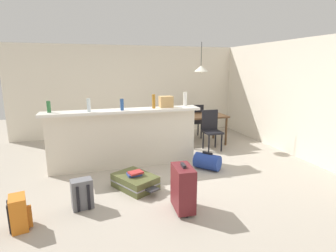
{
  "coord_description": "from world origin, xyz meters",
  "views": [
    {
      "loc": [
        -1.29,
        -4.58,
        1.93
      ],
      "look_at": [
        0.25,
        0.48,
        0.75
      ],
      "focal_mm": 28.65,
      "sensor_mm": 36.0,
      "label": 1
    }
  ],
  "objects_px": {
    "book_stack": "(135,173)",
    "dining_table": "(203,118)",
    "grocery_bag": "(166,102)",
    "pendant_lamp": "(201,69)",
    "backpack_orange": "(19,213)",
    "suitcase_flat_olive": "(135,182)",
    "dining_chair_far_side": "(195,120)",
    "bottle_green": "(49,107)",
    "bottle_blue": "(122,105)",
    "backpack_grey": "(82,194)",
    "duffel_bag_blue": "(207,161)",
    "bottle_clear": "(89,105)",
    "dining_chair_near_partition": "(211,128)",
    "bottle_white": "(185,99)",
    "suitcase_upright_maroon": "(183,188)",
    "bottle_amber": "(154,101)"
  },
  "relations": [
    {
      "from": "backpack_orange",
      "to": "suitcase_flat_olive",
      "type": "bearing_deg",
      "value": 24.64
    },
    {
      "from": "bottle_clear",
      "to": "duffel_bag_blue",
      "type": "relative_size",
      "value": 0.43
    },
    {
      "from": "bottle_amber",
      "to": "dining_chair_near_partition",
      "type": "height_order",
      "value": "bottle_amber"
    },
    {
      "from": "bottle_green",
      "to": "dining_chair_far_side",
      "type": "height_order",
      "value": "bottle_green"
    },
    {
      "from": "dining_chair_far_side",
      "to": "duffel_bag_blue",
      "type": "distance_m",
      "value": 2.34
    },
    {
      "from": "bottle_clear",
      "to": "dining_table",
      "type": "distance_m",
      "value": 3.04
    },
    {
      "from": "dining_chair_near_partition",
      "to": "book_stack",
      "type": "height_order",
      "value": "dining_chair_near_partition"
    },
    {
      "from": "bottle_blue",
      "to": "backpack_orange",
      "type": "distance_m",
      "value": 2.43
    },
    {
      "from": "bottle_green",
      "to": "dining_table",
      "type": "xyz_separation_m",
      "value": [
        3.42,
        1.04,
        -0.59
      ]
    },
    {
      "from": "bottle_blue",
      "to": "backpack_grey",
      "type": "relative_size",
      "value": 0.5
    },
    {
      "from": "dining_table",
      "to": "pendant_lamp",
      "type": "height_order",
      "value": "pendant_lamp"
    },
    {
      "from": "bottle_clear",
      "to": "bottle_amber",
      "type": "distance_m",
      "value": 1.21
    },
    {
      "from": "dining_table",
      "to": "bottle_clear",
      "type": "bearing_deg",
      "value": -156.94
    },
    {
      "from": "backpack_grey",
      "to": "pendant_lamp",
      "type": "bearing_deg",
      "value": 41.26
    },
    {
      "from": "bottle_amber",
      "to": "bottle_white",
      "type": "height_order",
      "value": "bottle_white"
    },
    {
      "from": "duffel_bag_blue",
      "to": "bottle_clear",
      "type": "bearing_deg",
      "value": 166.6
    },
    {
      "from": "backpack_grey",
      "to": "duffel_bag_blue",
      "type": "bearing_deg",
      "value": 19.74
    },
    {
      "from": "suitcase_upright_maroon",
      "to": "backpack_orange",
      "type": "relative_size",
      "value": 1.6
    },
    {
      "from": "grocery_bag",
      "to": "backpack_orange",
      "type": "height_order",
      "value": "grocery_bag"
    },
    {
      "from": "bottle_green",
      "to": "bottle_clear",
      "type": "xyz_separation_m",
      "value": [
        0.67,
        -0.13,
        0.02
      ]
    },
    {
      "from": "book_stack",
      "to": "dining_chair_near_partition",
      "type": "bearing_deg",
      "value": 37.01
    },
    {
      "from": "book_stack",
      "to": "dining_table",
      "type": "bearing_deg",
      "value": 44.92
    },
    {
      "from": "bottle_white",
      "to": "backpack_orange",
      "type": "relative_size",
      "value": 0.68
    },
    {
      "from": "dining_table",
      "to": "backpack_orange",
      "type": "distance_m",
      "value": 4.6
    },
    {
      "from": "bottle_clear",
      "to": "backpack_grey",
      "type": "xyz_separation_m",
      "value": [
        -0.17,
        -1.32,
        -1.05
      ]
    },
    {
      "from": "dining_chair_near_partition",
      "to": "backpack_grey",
      "type": "distance_m",
      "value": 3.53
    },
    {
      "from": "dining_chair_near_partition",
      "to": "backpack_grey",
      "type": "height_order",
      "value": "dining_chair_near_partition"
    },
    {
      "from": "bottle_white",
      "to": "book_stack",
      "type": "xyz_separation_m",
      "value": [
        -1.25,
        -1.1,
        -1.03
      ]
    },
    {
      "from": "dining_chair_far_side",
      "to": "bottle_blue",
      "type": "bearing_deg",
      "value": -141.86
    },
    {
      "from": "dining_chair_far_side",
      "to": "backpack_orange",
      "type": "relative_size",
      "value": 2.21
    },
    {
      "from": "bottle_amber",
      "to": "bottle_white",
      "type": "distance_m",
      "value": 0.69
    },
    {
      "from": "grocery_bag",
      "to": "dining_table",
      "type": "distance_m",
      "value": 1.75
    },
    {
      "from": "bottle_green",
      "to": "suitcase_flat_olive",
      "type": "distance_m",
      "value": 2.03
    },
    {
      "from": "bottle_green",
      "to": "book_stack",
      "type": "relative_size",
      "value": 0.76
    },
    {
      "from": "bottle_clear",
      "to": "dining_chair_far_side",
      "type": "bearing_deg",
      "value": 31.72
    },
    {
      "from": "bottle_white",
      "to": "pendant_lamp",
      "type": "height_order",
      "value": "pendant_lamp"
    },
    {
      "from": "bottle_amber",
      "to": "duffel_bag_blue",
      "type": "distance_m",
      "value": 1.55
    },
    {
      "from": "dining_chair_near_partition",
      "to": "bottle_blue",
      "type": "bearing_deg",
      "value": -163.11
    },
    {
      "from": "bottle_clear",
      "to": "pendant_lamp",
      "type": "relative_size",
      "value": 0.33
    },
    {
      "from": "bottle_blue",
      "to": "dining_chair_near_partition",
      "type": "bearing_deg",
      "value": 16.89
    },
    {
      "from": "grocery_bag",
      "to": "book_stack",
      "type": "height_order",
      "value": "grocery_bag"
    },
    {
      "from": "duffel_bag_blue",
      "to": "bottle_amber",
      "type": "bearing_deg",
      "value": 147.95
    },
    {
      "from": "pendant_lamp",
      "to": "backpack_orange",
      "type": "relative_size",
      "value": 1.75
    },
    {
      "from": "backpack_grey",
      "to": "dining_chair_far_side",
      "type": "bearing_deg",
      "value": 45.9
    },
    {
      "from": "dining_table",
      "to": "dining_chair_far_side",
      "type": "bearing_deg",
      "value": 87.64
    },
    {
      "from": "suitcase_flat_olive",
      "to": "dining_chair_far_side",
      "type": "bearing_deg",
      "value": 51.09
    },
    {
      "from": "suitcase_flat_olive",
      "to": "bottle_blue",
      "type": "bearing_deg",
      "value": 93.24
    },
    {
      "from": "grocery_bag",
      "to": "book_stack",
      "type": "bearing_deg",
      "value": -128.23
    },
    {
      "from": "bottle_amber",
      "to": "book_stack",
      "type": "relative_size",
      "value": 1.01
    },
    {
      "from": "dining_table",
      "to": "book_stack",
      "type": "distance_m",
      "value": 3.0
    }
  ]
}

